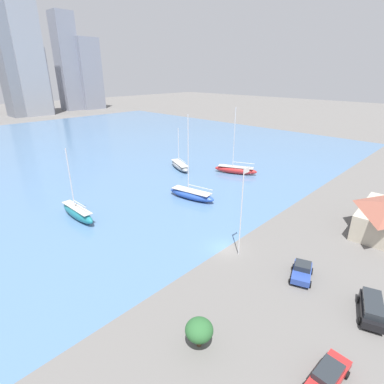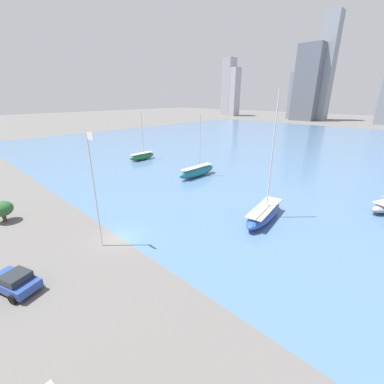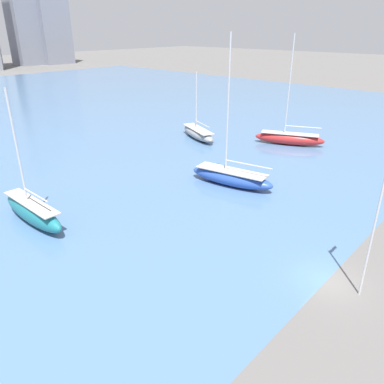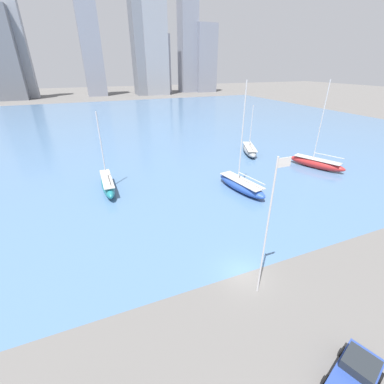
{
  "view_description": "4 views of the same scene",
  "coord_description": "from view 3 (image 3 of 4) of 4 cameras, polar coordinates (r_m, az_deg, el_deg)",
  "views": [
    {
      "loc": [
        -29.35,
        -21.65,
        23.14
      ],
      "look_at": [
        5.52,
        11.73,
        3.71
      ],
      "focal_mm": 28.0,
      "sensor_mm": 36.0,
      "label": 1
    },
    {
      "loc": [
        23.93,
        -12.82,
        15.36
      ],
      "look_at": [
        3.03,
        8.8,
        4.05
      ],
      "focal_mm": 24.0,
      "sensor_mm": 36.0,
      "label": 2
    },
    {
      "loc": [
        -22.56,
        -7.6,
        16.55
      ],
      "look_at": [
        0.65,
        13.61,
        2.63
      ],
      "focal_mm": 35.0,
      "sensor_mm": 36.0,
      "label": 3
    },
    {
      "loc": [
        -11.51,
        -15.26,
        17.9
      ],
      "look_at": [
        -0.07,
        12.66,
        2.92
      ],
      "focal_mm": 24.0,
      "sensor_mm": 36.0,
      "label": 4
    }
  ],
  "objects": [
    {
      "name": "sailboat_red",
      "position": [
        59.42,
        14.6,
        7.95
      ],
      "size": [
        6.14,
        10.34,
        15.76
      ],
      "rotation": [
        0.0,
        0.0,
        0.41
      ],
      "color": "#B72828",
      "rests_on": "harbor_water"
    },
    {
      "name": "flag_pole",
      "position": [
        25.3,
        26.66,
        -1.73
      ],
      "size": [
        1.24,
        0.14,
        12.41
      ],
      "color": "silver",
      "rests_on": "ground_plane"
    },
    {
      "name": "sailboat_blue",
      "position": [
        42.6,
        6.0,
        2.32
      ],
      "size": [
        4.25,
        10.33,
        16.13
      ],
      "rotation": [
        0.0,
        0.0,
        0.17
      ],
      "color": "#284CA8",
      "rests_on": "harbor_water"
    },
    {
      "name": "sailboat_teal",
      "position": [
        37.09,
        -23.12,
        -2.75
      ],
      "size": [
        1.85,
        9.68,
        12.04
      ],
      "rotation": [
        0.0,
        0.0,
        -0.0
      ],
      "color": "#1E757F",
      "rests_on": "harbor_water"
    },
    {
      "name": "sailboat_gray",
      "position": [
        60.94,
        0.93,
        8.97
      ],
      "size": [
        6.11,
        9.85,
        10.25
      ],
      "rotation": [
        0.0,
        0.0,
        -0.41
      ],
      "color": "gray",
      "rests_on": "harbor_water"
    },
    {
      "name": "ground_plane",
      "position": [
        28.99,
        19.86,
        -12.58
      ],
      "size": [
        500.0,
        500.0,
        0.0
      ],
      "primitive_type": "plane",
      "color": "#605E5B"
    }
  ]
}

